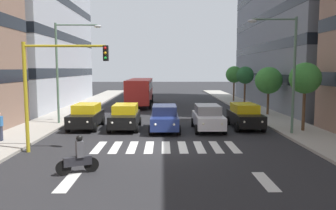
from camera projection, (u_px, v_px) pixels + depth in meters
name	position (u px, v px, depth m)	size (l,w,h in m)	color
ground_plane	(166.00, 147.00, 17.81)	(180.00, 180.00, 0.00)	#262628
sidewalk_left	(332.00, 145.00, 17.93)	(3.23, 90.00, 0.15)	#9E998E
building_right_block_0	(33.00, 22.00, 37.23)	(8.45, 21.47, 18.92)	#ADB2BC
crosswalk_markings	(166.00, 147.00, 17.81)	(7.65, 2.80, 0.01)	silver
lane_arrow_0	(266.00, 181.00, 12.39)	(0.50, 2.20, 0.01)	silver
lane_arrow_1	(68.00, 182.00, 12.29)	(0.50, 2.20, 0.01)	silver
car_0	(245.00, 116.00, 23.47)	(2.02, 4.44, 1.72)	black
car_1	(208.00, 117.00, 22.67)	(2.02, 4.44, 1.72)	silver
car_2	(165.00, 118.00, 22.44)	(2.02, 4.44, 1.72)	navy
car_3	(125.00, 116.00, 23.12)	(2.02, 4.44, 1.72)	black
car_4	(86.00, 116.00, 23.40)	(2.02, 4.44, 1.72)	black
bus_behind_traffic	(140.00, 89.00, 37.85)	(2.78, 10.50, 3.00)	red
motorcycle_with_rider	(78.00, 158.00, 13.25)	(1.58, 0.80, 1.57)	black
traffic_light_gantry	(49.00, 79.00, 16.38)	(4.22, 0.36, 5.50)	#AD991E
street_lamp_left	(286.00, 63.00, 20.45)	(3.06, 0.28, 7.18)	#4C6B56
street_lamp_right	(65.00, 62.00, 24.38)	(3.42, 0.28, 7.36)	#4C6B56
street_tree_0	(305.00, 79.00, 21.50)	(2.02, 2.02, 4.45)	#513823
street_tree_1	(269.00, 81.00, 29.19)	(2.36, 2.36, 4.20)	#513823
street_tree_2	(245.00, 75.00, 36.10)	(1.89, 1.89, 4.29)	#513823
street_tree_3	(234.00, 75.00, 41.71)	(2.09, 2.09, 4.37)	#513823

